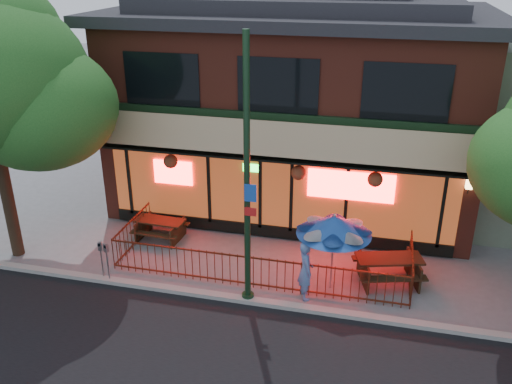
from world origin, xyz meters
TOP-DOWN VIEW (x-y plane):
  - ground at (0.00, 0.00)m, footprint 80.00×80.00m
  - curb at (0.00, -0.50)m, footprint 80.00×0.25m
  - restaurant_building at (0.00, 7.11)m, footprint 12.96×9.49m
  - patio_fence at (0.00, 0.50)m, footprint 8.44×2.62m
  - street_light at (0.00, -0.40)m, footprint 0.43×0.32m
  - picnic_table_left at (-3.60, 2.25)m, footprint 1.64×1.29m
  - picnic_table_right at (3.60, 1.40)m, footprint 2.13×1.84m
  - patio_umbrella at (2.08, 0.70)m, footprint 2.00×1.99m
  - pedestrian at (1.45, 0.10)m, footprint 0.61×0.72m
  - parking_meter_near at (-4.00, -0.48)m, footprint 0.13×0.12m
  - parking_meter_far at (-4.22, -0.40)m, footprint 0.13×0.12m

SIDE VIEW (x-z plane):
  - ground at x=0.00m, z-range 0.00..0.00m
  - curb at x=0.00m, z-range 0.00..0.12m
  - picnic_table_left at x=-3.60m, z-range 0.11..0.78m
  - picnic_table_right at x=3.60m, z-range 0.12..0.90m
  - patio_fence at x=0.00m, z-range 0.13..1.13m
  - parking_meter_far at x=-4.22m, z-range 0.21..1.42m
  - parking_meter_near at x=-4.00m, z-range 0.22..1.44m
  - pedestrian at x=1.45m, z-range 0.00..1.67m
  - patio_umbrella at x=2.08m, z-range 0.81..3.09m
  - street_light at x=0.00m, z-range -0.35..6.65m
  - restaurant_building at x=0.00m, z-range 0.10..8.15m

